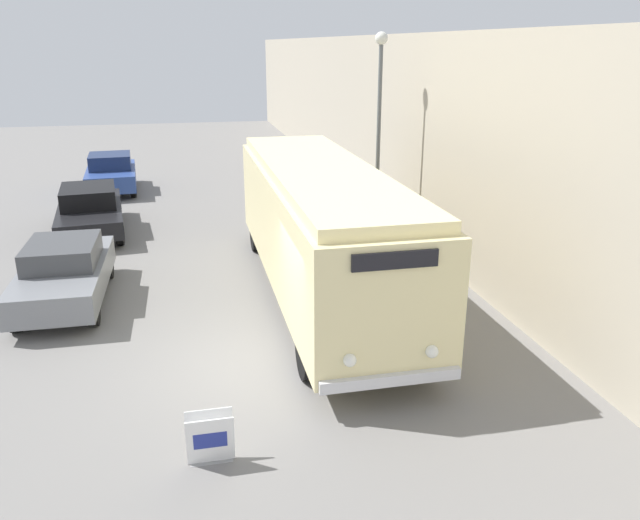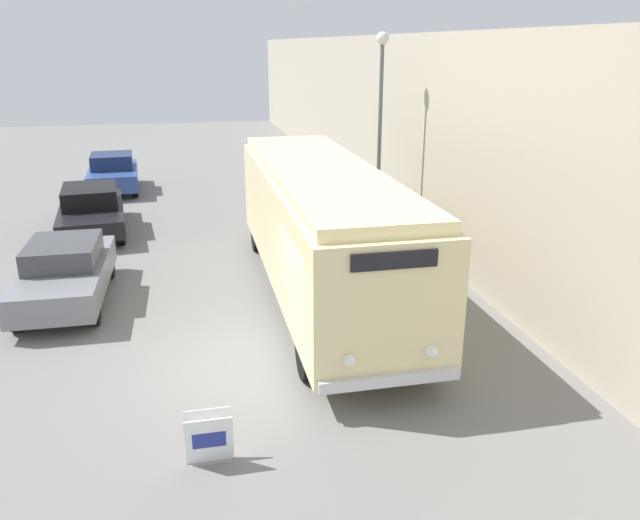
# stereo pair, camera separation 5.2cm
# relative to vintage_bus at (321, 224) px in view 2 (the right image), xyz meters

# --- Properties ---
(ground_plane) EXTENTS (80.00, 80.00, 0.00)m
(ground_plane) POSITION_rel_vintage_bus_xyz_m (-1.94, -3.18, -1.80)
(ground_plane) COLOR slate
(building_wall_right) EXTENTS (0.30, 60.00, 6.14)m
(building_wall_right) POSITION_rel_vintage_bus_xyz_m (3.93, 6.82, 1.27)
(building_wall_right) COLOR #B2A893
(building_wall_right) RESTS_ON ground_plane
(vintage_bus) EXTENTS (2.54, 10.63, 3.17)m
(vintage_bus) POSITION_rel_vintage_bus_xyz_m (0.00, 0.00, 0.00)
(vintage_bus) COLOR black
(vintage_bus) RESTS_ON ground_plane
(sign_board) EXTENTS (0.69, 0.30, 0.80)m
(sign_board) POSITION_rel_vintage_bus_xyz_m (-2.98, -5.95, -1.42)
(sign_board) COLOR gray
(sign_board) RESTS_ON ground_plane
(streetlamp) EXTENTS (0.36, 0.36, 6.16)m
(streetlamp) POSITION_rel_vintage_bus_xyz_m (2.59, 3.85, 2.22)
(streetlamp) COLOR #595E60
(streetlamp) RESTS_ON ground_plane
(parked_car_near) EXTENTS (1.88, 4.39, 1.46)m
(parked_car_near) POSITION_rel_vintage_bus_xyz_m (-5.99, 0.91, -1.06)
(parked_car_near) COLOR black
(parked_car_near) RESTS_ON ground_plane
(parked_car_mid) EXTENTS (2.42, 4.96, 1.49)m
(parked_car_mid) POSITION_rel_vintage_bus_xyz_m (-6.13, 6.89, -1.04)
(parked_car_mid) COLOR black
(parked_car_mid) RESTS_ON ground_plane
(parked_car_far) EXTENTS (2.17, 4.16, 1.55)m
(parked_car_far) POSITION_rel_vintage_bus_xyz_m (-6.02, 12.98, -1.03)
(parked_car_far) COLOR black
(parked_car_far) RESTS_ON ground_plane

